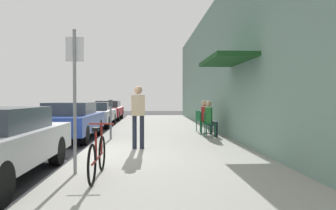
# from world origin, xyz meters

# --- Properties ---
(ground_plane) EXTENTS (60.00, 60.00, 0.00)m
(ground_plane) POSITION_xyz_m (0.00, 0.00, 0.00)
(ground_plane) COLOR #2D2D30
(sidewalk_slab) EXTENTS (4.50, 32.00, 0.12)m
(sidewalk_slab) POSITION_xyz_m (2.25, 2.00, 0.06)
(sidewalk_slab) COLOR #9E9B93
(sidewalk_slab) RESTS_ON ground_plane
(building_facade) EXTENTS (1.40, 32.00, 5.65)m
(building_facade) POSITION_xyz_m (4.65, 2.00, 2.82)
(building_facade) COLOR gray
(building_facade) RESTS_ON ground_plane
(parked_car_1) EXTENTS (1.80, 4.40, 1.34)m
(parked_car_1) POSITION_xyz_m (-1.10, 3.71, 0.71)
(parked_car_1) COLOR navy
(parked_car_1) RESTS_ON ground_plane
(parked_car_2) EXTENTS (1.80, 4.40, 1.29)m
(parked_car_2) POSITION_xyz_m (-1.10, 9.04, 0.68)
(parked_car_2) COLOR #B7B7BC
(parked_car_2) RESTS_ON ground_plane
(parked_car_3) EXTENTS (1.80, 4.40, 1.33)m
(parked_car_3) POSITION_xyz_m (-1.10, 14.36, 0.70)
(parked_car_3) COLOR maroon
(parked_car_3) RESTS_ON ground_plane
(parking_meter) EXTENTS (0.12, 0.10, 1.32)m
(parking_meter) POSITION_xyz_m (0.45, 2.88, 0.89)
(parking_meter) COLOR slate
(parking_meter) RESTS_ON sidewalk_slab
(street_sign) EXTENTS (0.32, 0.06, 2.60)m
(street_sign) POSITION_xyz_m (0.40, -2.00, 1.64)
(street_sign) COLOR gray
(street_sign) RESTS_ON sidewalk_slab
(bicycle_0) EXTENTS (0.46, 1.71, 0.90)m
(bicycle_0) POSITION_xyz_m (0.85, -2.29, 0.48)
(bicycle_0) COLOR black
(bicycle_0) RESTS_ON sidewalk_slab
(cafe_chair_0) EXTENTS (0.56, 0.56, 0.87)m
(cafe_chair_0) POSITION_xyz_m (3.87, 3.37, 0.62)
(cafe_chair_0) COLOR #14592D
(cafe_chair_0) RESTS_ON sidewalk_slab
(seated_patron_0) EXTENTS (0.51, 0.47, 1.29)m
(seated_patron_0) POSITION_xyz_m (3.93, 3.35, 0.82)
(seated_patron_0) COLOR #232838
(seated_patron_0) RESTS_ON sidewalk_slab
(cafe_chair_1) EXTENTS (0.52, 0.52, 0.87)m
(cafe_chair_1) POSITION_xyz_m (3.87, 4.26, 0.62)
(cafe_chair_1) COLOR #14592D
(cafe_chair_1) RESTS_ON sidewalk_slab
(seated_patron_1) EXTENTS (0.49, 0.43, 1.29)m
(seated_patron_1) POSITION_xyz_m (3.93, 4.25, 0.82)
(seated_patron_1) COLOR #232838
(seated_patron_1) RESTS_ON sidewalk_slab
(cafe_chair_2) EXTENTS (0.54, 0.54, 0.87)m
(cafe_chair_2) POSITION_xyz_m (3.87, 5.07, 0.62)
(cafe_chair_2) COLOR #14592D
(cafe_chair_2) RESTS_ON sidewalk_slab
(pedestrian_standing) EXTENTS (0.36, 0.22, 1.70)m
(pedestrian_standing) POSITION_xyz_m (1.44, 0.78, 1.12)
(pedestrian_standing) COLOR #232838
(pedestrian_standing) RESTS_ON sidewalk_slab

